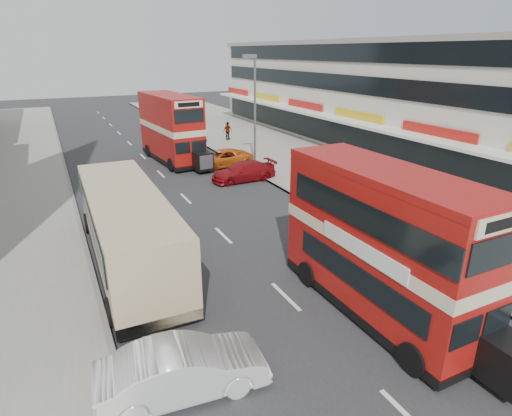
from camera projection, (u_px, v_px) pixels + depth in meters
ground at (317, 327)px, 13.53m from camera, size 160.00×160.00×0.00m
road_surface at (161, 174)px, 30.32m from camera, size 12.00×90.00×0.01m
pavement_right at (302, 156)px, 35.27m from camera, size 12.00×90.00×0.15m
kerb_left at (69, 184)px, 27.77m from camera, size 0.20×90.00×0.16m
kerb_right at (238, 164)px, 32.82m from camera, size 0.20×90.00×0.16m
commercial_row at (366, 93)px, 38.61m from camera, size 9.90×46.20×9.30m
street_lamp at (254, 105)px, 29.67m from camera, size 1.00×0.20×8.12m
bus_main at (383, 243)px, 13.52m from camera, size 2.44×8.74×4.81m
bus_second at (171, 128)px, 32.97m from camera, size 3.23×9.22×5.04m
coach at (127, 226)px, 17.06m from camera, size 2.94×10.84×2.86m
car_left_front at (183, 370)px, 10.72m from camera, size 4.49×1.93×1.44m
car_right_a at (244, 172)px, 28.57m from camera, size 4.45×1.82×1.29m
car_right_b at (222, 158)px, 32.05m from camera, size 4.78×2.44×1.29m
car_right_c at (179, 130)px, 42.86m from camera, size 4.63×2.35×1.51m
pedestrian_near at (303, 170)px, 27.00m from camera, size 0.78×0.56×2.01m
pedestrian_far at (228, 131)px, 41.05m from camera, size 1.09×0.71×1.72m
cyclist at (204, 151)px, 34.15m from camera, size 0.67×1.77×2.16m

